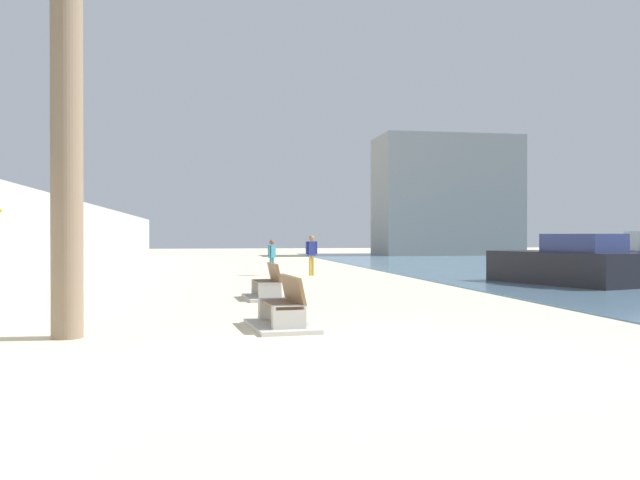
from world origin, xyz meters
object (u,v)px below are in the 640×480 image
Objects in this scene: boat_mid_bay at (636,252)px; boat_outer at (567,264)px; bench_near at (282,315)px; person_walking at (312,252)px; person_standing at (272,255)px; bench_far at (267,290)px.

boat_outer is at bearing -131.43° from boat_mid_bay.
bench_near is 1.26× the size of person_walking.
boat_outer reaches higher than person_standing.
bench_far is at bearing -163.46° from boat_outer.
person_walking is 1.76m from person_standing.
person_standing is (1.43, 16.51, 0.65)m from bench_near.
person_walking is 0.27× the size of boat_mid_bay.
person_standing is 0.24× the size of boat_mid_bay.
boat_outer is at bearing -38.24° from person_standing.
bench_near is 33.60m from boat_mid_bay.
boat_mid_bay is (22.47, 7.10, -0.15)m from person_standing.
person_walking is (3.09, 15.94, 0.78)m from bench_near.
person_standing reaches higher than bench_near.
boat_mid_bay is at bearing 36.99° from bench_far.
boat_mid_bay is at bearing 44.64° from bench_near.
person_standing is 12.17m from boat_outer.
person_walking is at bearing 79.01° from bench_near.
bench_near is at bearing -92.37° from bench_far.
person_walking is 1.12× the size of person_standing.
bench_near and bench_far have the same top height.
boat_mid_bay is (23.90, 23.60, 0.50)m from bench_near.
bench_near is 16.58m from person_standing.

